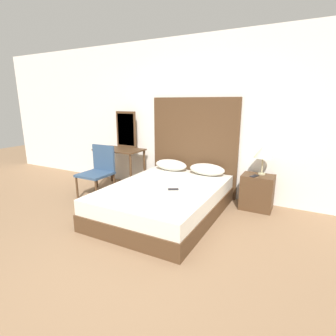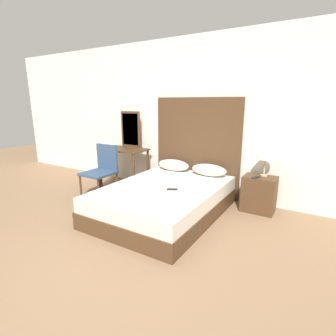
% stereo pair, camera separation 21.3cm
% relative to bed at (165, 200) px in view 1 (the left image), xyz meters
% --- Properties ---
extents(ground_plane, '(16.00, 16.00, 0.00)m').
position_rel_bed_xyz_m(ground_plane, '(0.13, -1.52, -0.21)').
color(ground_plane, '#8C6B4C').
extents(wall_back, '(10.00, 0.06, 2.70)m').
position_rel_bed_xyz_m(wall_back, '(0.13, 1.15, 1.14)').
color(wall_back, white).
rests_on(wall_back, ground_plane).
extents(bed, '(1.51, 2.09, 0.43)m').
position_rel_bed_xyz_m(bed, '(0.00, 0.00, 0.00)').
color(bed, '#4C331E').
rests_on(bed, ground_plane).
extents(headboard, '(1.58, 0.05, 1.70)m').
position_rel_bed_xyz_m(headboard, '(0.00, 1.07, 0.64)').
color(headboard, '#4C331E').
rests_on(headboard, ground_plane).
extents(pillow_left, '(0.60, 0.28, 0.20)m').
position_rel_bed_xyz_m(pillow_left, '(-0.34, 0.85, 0.32)').
color(pillow_left, silver).
rests_on(pillow_left, bed).
extents(pillow_right, '(0.60, 0.28, 0.20)m').
position_rel_bed_xyz_m(pillow_right, '(0.34, 0.85, 0.32)').
color(pillow_right, silver).
rests_on(pillow_right, bed).
extents(phone_on_bed, '(0.16, 0.14, 0.01)m').
position_rel_bed_xyz_m(phone_on_bed, '(0.18, -0.08, 0.22)').
color(phone_on_bed, '#232328').
rests_on(phone_on_bed, bed).
extents(nightstand, '(0.47, 0.35, 0.54)m').
position_rel_bed_xyz_m(nightstand, '(1.17, 0.84, 0.06)').
color(nightstand, '#4C331E').
rests_on(nightstand, ground_plane).
extents(table_lamp, '(0.27, 0.27, 0.46)m').
position_rel_bed_xyz_m(table_lamp, '(1.20, 0.91, 0.68)').
color(table_lamp, tan).
rests_on(table_lamp, nightstand).
extents(phone_on_nightstand, '(0.12, 0.16, 0.01)m').
position_rel_bed_xyz_m(phone_on_nightstand, '(1.12, 0.75, 0.34)').
color(phone_on_nightstand, black).
rests_on(phone_on_nightstand, nightstand).
extents(vanity_desk, '(0.91, 0.53, 0.76)m').
position_rel_bed_xyz_m(vanity_desk, '(-1.38, 0.71, 0.41)').
color(vanity_desk, '#4C331E').
rests_on(vanity_desk, ground_plane).
extents(vanity_mirror, '(0.45, 0.03, 0.69)m').
position_rel_bed_xyz_m(vanity_mirror, '(-1.38, 0.95, 0.89)').
color(vanity_mirror, '#4C331E').
rests_on(vanity_mirror, vanity_desk).
extents(chair, '(0.50, 0.51, 0.89)m').
position_rel_bed_xyz_m(chair, '(-1.41, 0.16, 0.28)').
color(chair, '#334C6B').
rests_on(chair, ground_plane).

